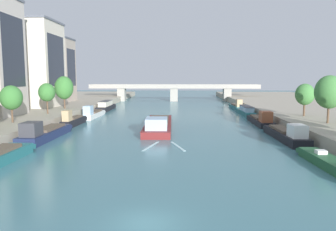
% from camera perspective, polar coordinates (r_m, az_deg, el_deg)
% --- Properties ---
extents(ground_plane, '(400.00, 400.00, 0.00)m').
position_cam_1_polar(ground_plane, '(21.62, -3.87, -18.51)').
color(ground_plane, '#42757F').
extents(quay_left, '(36.00, 170.00, 1.91)m').
position_cam_1_polar(quay_left, '(84.93, -26.11, 0.56)').
color(quay_left, '#A89E89').
rests_on(quay_left, ground).
extents(barge_midriver, '(5.01, 22.85, 2.81)m').
position_cam_1_polar(barge_midriver, '(57.47, -1.70, -1.54)').
color(barge_midriver, maroon).
rests_on(barge_midriver, ground).
extents(wake_behind_barge, '(5.60, 5.94, 0.03)m').
position_cam_1_polar(wake_behind_barge, '(43.42, -0.65, -5.42)').
color(wake_behind_barge, silver).
rests_on(wake_behind_barge, ground).
extents(moored_boat_left_near, '(3.07, 14.58, 3.16)m').
position_cam_1_polar(moored_boat_left_near, '(51.40, -20.94, -2.88)').
color(moored_boat_left_near, '#1E284C').
rests_on(moored_boat_left_near, ground).
extents(moored_boat_left_lone, '(1.99, 10.56, 3.23)m').
position_cam_1_polar(moored_boat_left_lone, '(63.83, -16.39, -0.86)').
color(moored_boat_left_lone, black).
rests_on(moored_boat_left_lone, ground).
extents(moored_boat_left_far, '(2.49, 12.80, 2.97)m').
position_cam_1_polar(moored_boat_left_far, '(75.59, -13.09, 0.33)').
color(moored_boat_left_far, silver).
rests_on(moored_boat_left_far, ground).
extents(moored_boat_left_end, '(2.81, 13.93, 2.63)m').
position_cam_1_polar(moored_boat_left_end, '(91.32, -10.88, 1.63)').
color(moored_boat_left_end, black).
rests_on(moored_boat_left_end, ground).
extents(moored_boat_right_downstream, '(2.55, 13.02, 2.11)m').
position_cam_1_polar(moored_boat_right_downstream, '(36.70, 26.94, -7.65)').
color(moored_boat_right_downstream, '#235633').
rests_on(moored_boat_right_downstream, ground).
extents(moored_boat_right_lone, '(2.93, 14.31, 2.91)m').
position_cam_1_polar(moored_boat_right_lone, '(50.38, 20.15, -3.10)').
color(moored_boat_right_lone, black).
rests_on(moored_boat_right_lone, ground).
extents(moored_boat_right_upstream, '(2.96, 13.60, 2.96)m').
position_cam_1_polar(moored_boat_right_upstream, '(65.34, 16.06, -0.77)').
color(moored_boat_right_upstream, black).
rests_on(moored_boat_right_upstream, ground).
extents(moored_boat_right_second, '(2.42, 13.58, 2.23)m').
position_cam_1_polar(moored_boat_right_second, '(80.75, 13.61, 0.76)').
color(moored_boat_right_second, '#23666B').
rests_on(moored_boat_right_second, ground).
extents(moored_boat_right_end, '(2.27, 12.49, 3.09)m').
position_cam_1_polar(moored_boat_right_end, '(94.26, 11.99, 1.63)').
color(moored_boat_right_end, '#23666B').
rests_on(moored_boat_right_end, ground).
extents(tree_left_nearest, '(3.49, 3.49, 5.97)m').
position_cam_1_polar(tree_left_nearest, '(57.52, -25.94, 2.84)').
color(tree_left_nearest, brown).
rests_on(tree_left_nearest, quay_left).
extents(tree_left_distant, '(3.24, 3.24, 6.08)m').
position_cam_1_polar(tree_left_distant, '(68.20, -20.60, 3.84)').
color(tree_left_distant, brown).
rests_on(tree_left_distant, quay_left).
extents(tree_left_end_of_row, '(4.17, 4.17, 7.46)m').
position_cam_1_polar(tree_left_end_of_row, '(78.09, -17.88, 4.67)').
color(tree_left_end_of_row, brown).
rests_on(tree_left_end_of_row, quay_left).
extents(tree_right_by_lamp, '(4.49, 4.49, 7.58)m').
position_cam_1_polar(tree_right_by_lamp, '(56.88, 26.60, 3.72)').
color(tree_right_by_lamp, brown).
rests_on(tree_right_by_lamp, quay_right).
extents(tree_right_end_of_row, '(3.51, 3.51, 6.07)m').
position_cam_1_polar(tree_right_end_of_row, '(65.44, 23.01, 3.44)').
color(tree_right_end_of_row, brown).
rests_on(tree_right_end_of_row, quay_right).
extents(building_left_far_end, '(15.31, 13.05, 20.91)m').
position_cam_1_polar(building_left_far_end, '(87.50, -23.67, 8.35)').
color(building_left_far_end, beige).
rests_on(building_left_far_end, quay_left).
extents(building_left_tall, '(10.63, 9.29, 18.74)m').
position_cam_1_polar(building_left_tall, '(103.66, -19.39, 7.62)').
color(building_left_tall, '#A89989').
rests_on(building_left_tall, quay_left).
extents(bridge_far, '(63.95, 4.40, 6.35)m').
position_cam_1_polar(bridge_far, '(122.44, 1.07, 4.45)').
color(bridge_far, '#9E998E').
rests_on(bridge_far, ground).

